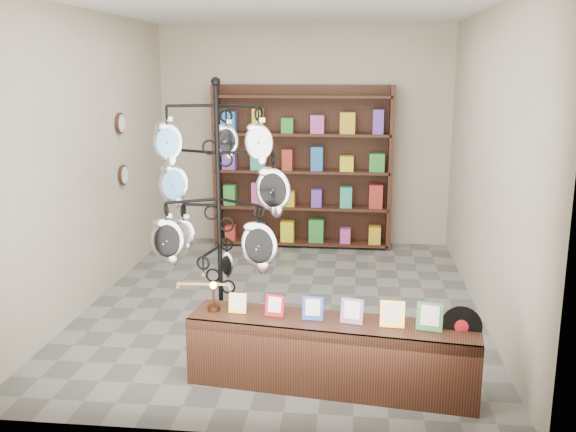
{
  "coord_description": "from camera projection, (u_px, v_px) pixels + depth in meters",
  "views": [
    {
      "loc": [
        0.73,
        -6.34,
        2.42
      ],
      "look_at": [
        0.16,
        -1.0,
        1.18
      ],
      "focal_mm": 40.0,
      "sensor_mm": 36.0,
      "label": 1
    }
  ],
  "objects": [
    {
      "name": "wall_clocks",
      "position": [
        122.0,
        149.0,
        7.4
      ],
      "size": [
        0.03,
        0.24,
        0.84
      ],
      "color": "black",
      "rests_on": "ground"
    },
    {
      "name": "display_tree",
      "position": [
        219.0,
        200.0,
        5.3
      ],
      "size": [
        1.21,
        1.01,
        2.35
      ],
      "rotation": [
        0.0,
        0.0,
        -0.03
      ],
      "color": "black",
      "rests_on": "ground"
    },
    {
      "name": "back_shelving",
      "position": [
        303.0,
        172.0,
        8.75
      ],
      "size": [
        2.42,
        0.36,
        2.2
      ],
      "color": "black",
      "rests_on": "ground"
    },
    {
      "name": "room_envelope",
      "position": [
        283.0,
        127.0,
        6.34
      ],
      "size": [
        5.0,
        5.0,
        5.0
      ],
      "color": "#BAB096",
      "rests_on": "ground"
    },
    {
      "name": "ground",
      "position": [
        284.0,
        303.0,
        6.76
      ],
      "size": [
        5.0,
        5.0,
        0.0
      ],
      "primitive_type": "plane",
      "color": "slate",
      "rests_on": "ground"
    },
    {
      "name": "front_shelf",
      "position": [
        332.0,
        354.0,
        4.94
      ],
      "size": [
        2.24,
        0.73,
        0.78
      ],
      "rotation": [
        0.0,
        0.0,
        -0.13
      ],
      "color": "black",
      "rests_on": "ground"
    }
  ]
}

